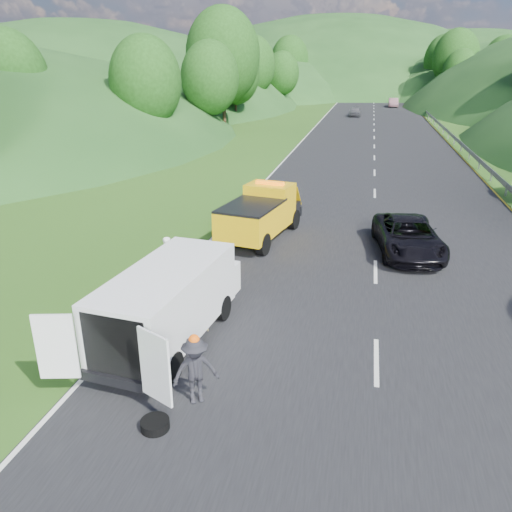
% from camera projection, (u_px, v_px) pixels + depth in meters
% --- Properties ---
extents(ground, '(320.00, 320.00, 0.00)m').
position_uv_depth(ground, '(275.00, 314.00, 15.09)').
color(ground, '#38661E').
rests_on(ground, ground).
extents(road_surface, '(14.00, 200.00, 0.02)m').
position_uv_depth(road_surface, '(374.00, 138.00, 50.92)').
color(road_surface, black).
rests_on(road_surface, ground).
extents(guardrail, '(0.06, 140.00, 1.52)m').
position_uv_depth(guardrail, '(435.00, 126.00, 60.85)').
color(guardrail, gray).
rests_on(guardrail, ground).
extents(tree_line_left, '(14.00, 140.00, 14.00)m').
position_uv_depth(tree_line_left, '(221.00, 115.00, 73.55)').
color(tree_line_left, '#255E1B').
rests_on(tree_line_left, ground).
extents(hills_backdrop, '(201.00, 288.60, 44.00)m').
position_uv_depth(hills_backdrop, '(387.00, 91.00, 136.48)').
color(hills_backdrop, '#2D5B23').
rests_on(hills_backdrop, ground).
extents(tow_truck, '(2.91, 5.62, 2.30)m').
position_uv_depth(tow_truck, '(261.00, 213.00, 21.27)').
color(tow_truck, black).
rests_on(tow_truck, ground).
extents(white_van, '(3.30, 6.27, 2.15)m').
position_uv_depth(white_van, '(170.00, 300.00, 13.26)').
color(white_van, black).
rests_on(white_van, ground).
extents(woman, '(0.58, 0.66, 1.50)m').
position_uv_depth(woman, '(170.00, 278.00, 17.68)').
color(woman, white).
rests_on(woman, ground).
extents(child, '(0.58, 0.49, 1.06)m').
position_uv_depth(child, '(204.00, 331.00, 14.17)').
color(child, tan).
rests_on(child, ground).
extents(worker, '(1.19, 1.04, 1.60)m').
position_uv_depth(worker, '(197.00, 402.00, 11.20)').
color(worker, black).
rests_on(worker, ground).
extents(suitcase, '(0.42, 0.32, 0.60)m').
position_uv_depth(suitcase, '(134.00, 292.00, 15.88)').
color(suitcase, '#64654B').
rests_on(suitcase, ground).
extents(spare_tire, '(0.60, 0.60, 0.20)m').
position_uv_depth(spare_tire, '(155.00, 429.00, 10.35)').
color(spare_tire, black).
rests_on(spare_tire, ground).
extents(passing_suv, '(2.91, 5.24, 1.39)m').
position_uv_depth(passing_suv, '(406.00, 253.00, 19.97)').
color(passing_suv, black).
rests_on(passing_suv, ground).
extents(dist_car_a, '(1.57, 3.90, 1.33)m').
position_uv_depth(dist_car_a, '(355.00, 116.00, 71.25)').
color(dist_car_a, '#434347').
rests_on(dist_car_a, ground).
extents(dist_car_b, '(1.56, 4.48, 1.47)m').
position_uv_depth(dist_car_b, '(393.00, 107.00, 86.59)').
color(dist_car_b, '#724C53').
rests_on(dist_car_b, ground).
extents(dist_car_c, '(1.90, 4.67, 1.35)m').
position_uv_depth(dist_car_c, '(381.00, 101.00, 100.48)').
color(dist_car_c, '#A66353').
rests_on(dist_car_c, ground).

